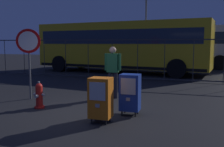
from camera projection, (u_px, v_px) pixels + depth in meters
ground_plane at (87, 113)px, 6.55m from camera, size 60.00×60.00×0.00m
fire_hydrant at (39, 96)px, 7.05m from camera, size 0.33×0.32×0.75m
newspaper_box_primary at (101, 98)px, 5.72m from camera, size 0.48×0.42×1.02m
newspaper_box_secondary at (130, 92)px, 6.36m from camera, size 0.48×0.42×1.02m
stop_sign at (29, 49)px, 8.06m from camera, size 0.71×0.31×2.23m
pedestrian at (113, 69)px, 8.28m from camera, size 0.55×0.22×1.67m
fence_barrier at (138, 59)px, 12.36m from camera, size 18.03×0.04×2.00m
bus_near at (121, 45)px, 15.63m from camera, size 10.75×3.98×3.00m
bus_far at (167, 44)px, 19.41m from camera, size 10.55×2.96×3.00m
street_light_near_left at (146, 12)px, 20.32m from camera, size 0.32×0.32×7.45m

